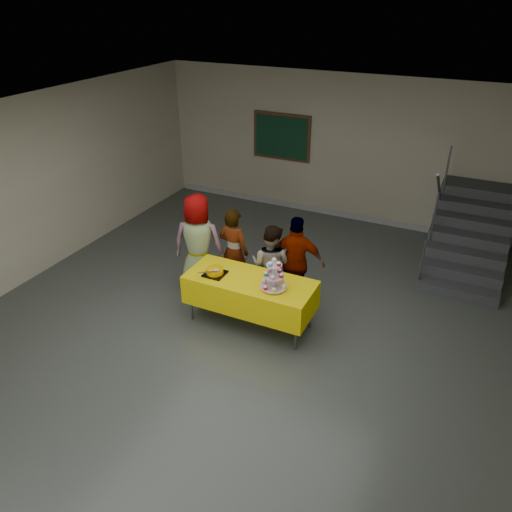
# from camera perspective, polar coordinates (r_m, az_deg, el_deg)

# --- Properties ---
(room_shell) EXTENTS (10.00, 10.04, 3.02)m
(room_shell) POSITION_cam_1_polar(r_m,az_deg,el_deg) (6.06, -3.28, 5.68)
(room_shell) COLOR #4C514C
(room_shell) RESTS_ON ground
(bake_table) EXTENTS (1.88, 0.78, 0.77)m
(bake_table) POSITION_cam_1_polar(r_m,az_deg,el_deg) (7.27, -0.68, -4.10)
(bake_table) COLOR #595960
(bake_table) RESTS_ON ground
(cupcake_stand) EXTENTS (0.38, 0.38, 0.44)m
(cupcake_stand) POSITION_cam_1_polar(r_m,az_deg,el_deg) (6.87, 2.07, -2.51)
(cupcake_stand) COLOR silver
(cupcake_stand) RESTS_ON bake_table
(bear_cake) EXTENTS (0.32, 0.36, 0.12)m
(bear_cake) POSITION_cam_1_polar(r_m,az_deg,el_deg) (7.27, -4.72, -1.70)
(bear_cake) COLOR black
(bear_cake) RESTS_ON bake_table
(schoolchild_a) EXTENTS (0.94, 0.75, 1.67)m
(schoolchild_a) POSITION_cam_1_polar(r_m,az_deg,el_deg) (8.03, -6.61, 1.39)
(schoolchild_a) COLOR slate
(schoolchild_a) RESTS_ON ground
(schoolchild_b) EXTENTS (0.56, 0.39, 1.45)m
(schoolchild_b) POSITION_cam_1_polar(r_m,az_deg,el_deg) (8.00, -2.56, 0.57)
(schoolchild_b) COLOR slate
(schoolchild_b) RESTS_ON ground
(schoolchild_c) EXTENTS (0.68, 0.54, 1.36)m
(schoolchild_c) POSITION_cam_1_polar(r_m,az_deg,el_deg) (7.67, 1.71, -1.14)
(schoolchild_c) COLOR slate
(schoolchild_c) RESTS_ON ground
(schoolchild_d) EXTENTS (0.93, 0.54, 1.49)m
(schoolchild_d) POSITION_cam_1_polar(r_m,az_deg,el_deg) (7.66, 4.63, -0.69)
(schoolchild_d) COLOR slate
(schoolchild_d) RESTS_ON ground
(staircase) EXTENTS (1.30, 2.40, 2.04)m
(staircase) POSITION_cam_1_polar(r_m,az_deg,el_deg) (9.83, 23.15, 2.22)
(staircase) COLOR #424447
(staircase) RESTS_ON ground
(noticeboard) EXTENTS (1.30, 0.05, 1.00)m
(noticeboard) POSITION_cam_1_polar(r_m,az_deg,el_deg) (11.02, 2.94, 13.45)
(noticeboard) COLOR #472B16
(noticeboard) RESTS_ON ground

